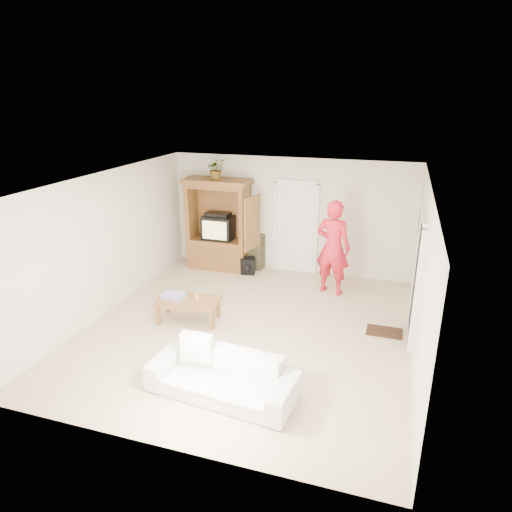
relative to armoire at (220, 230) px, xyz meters
The scene contains 19 objects.
floor 3.22m from the armoire, 59.36° to the right, with size 6.00×6.00×0.00m, color tan.
ceiling 3.53m from the armoire, 59.36° to the right, with size 6.00×6.00×0.00m, color white.
wall_back 1.66m from the armoire, 12.11° to the left, with size 5.50×5.50×0.00m, color silver.
wall_front 5.89m from the armoire, 74.44° to the right, with size 5.50×5.50×0.00m, color silver.
wall_left 2.94m from the armoire, 113.79° to the right, with size 6.00×6.00×0.00m, color silver.
wall_right 5.09m from the armoire, 31.60° to the right, with size 6.00×6.00×0.00m, color silver.
armoire is the anchor object (origin of this frame).
door_back 1.76m from the armoire, 10.13° to the left, with size 0.85×0.05×2.04m, color white.
doorway_right 4.77m from the armoire, 25.61° to the right, with size 0.05×0.90×2.04m, color black.
framed_picture 4.43m from the armoire, 10.03° to the right, with size 0.03×0.60×0.48m, color black.
doormat 4.48m from the armoire, 28.01° to the right, with size 0.60×0.40×0.02m, color #382316.
plant 1.42m from the armoire, 126.74° to the right, with size 0.41×0.35×0.45m, color #4C7238.
man 2.80m from the armoire, 13.42° to the right, with size 0.71×0.47×1.95m, color red.
sofa 4.92m from the armoire, 67.85° to the right, with size 2.04×0.80×0.59m, color silver.
coffee_table 2.79m from the armoire, 80.23° to the right, with size 1.19×0.75×0.42m.
towel 2.74m from the armoire, 86.18° to the right, with size 0.38×0.28×0.08m, color #FF54B9.
candle 2.75m from the armoire, 76.88° to the right, with size 0.08×0.08×0.10m, color tan.
backpack_black 1.08m from the armoire, 17.42° to the right, with size 0.32×0.19×0.39m, color black, non-canonical shape.
backpack_olive 0.95m from the armoire, 13.57° to the left, with size 0.43×0.32×0.82m, color #47442B, non-canonical shape.
Camera 1 is at (2.30, -6.73, 3.92)m, focal length 32.00 mm.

